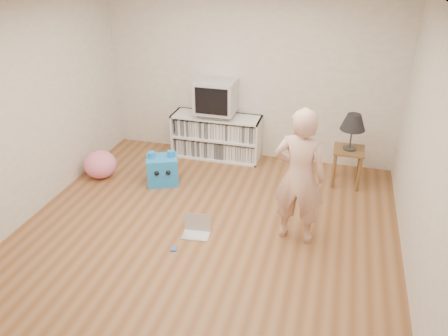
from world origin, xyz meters
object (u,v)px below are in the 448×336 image
at_px(side_table, 348,158).
at_px(plush_pink, 100,164).
at_px(crt_tv, 216,96).
at_px(person, 299,177).
at_px(laptop, 197,229).
at_px(table_lamp, 353,123).
at_px(media_unit, 217,136).
at_px(dvd_deck, 216,114).
at_px(plush_blue, 163,170).

distance_m(side_table, plush_pink, 3.58).
distance_m(crt_tv, person, 2.38).
height_order(laptop, plush_pink, plush_pink).
bearing_deg(crt_tv, table_lamp, -10.22).
relative_size(media_unit, crt_tv, 2.33).
xyz_separation_m(dvd_deck, plush_blue, (-0.50, -1.04, -0.52)).
bearing_deg(person, media_unit, -46.03).
xyz_separation_m(plush_blue, plush_pink, (-0.95, -0.07, -0.01)).
relative_size(media_unit, person, 0.86).
height_order(dvd_deck, person, person).
xyz_separation_m(laptop, plush_blue, (-0.86, 1.03, 0.15)).
distance_m(laptop, plush_blue, 1.35).
bearing_deg(laptop, crt_tv, 93.96).
bearing_deg(plush_blue, media_unit, 41.54).
height_order(table_lamp, laptop, table_lamp).
distance_m(dvd_deck, plush_pink, 1.91).
distance_m(crt_tv, plush_blue, 1.41).
height_order(side_table, person, person).
xyz_separation_m(dvd_deck, laptop, (0.36, -2.07, -0.67)).
xyz_separation_m(laptop, plush_pink, (-1.82, 0.96, 0.14)).
distance_m(table_lamp, laptop, 2.55).
xyz_separation_m(side_table, table_lamp, (0.00, 0.00, 0.53)).
bearing_deg(laptop, side_table, 39.64).
height_order(plush_blue, plush_pink, plush_blue).
xyz_separation_m(dvd_deck, plush_pink, (-1.46, -1.11, -0.53)).
distance_m(media_unit, plush_pink, 1.85).
bearing_deg(dvd_deck, table_lamp, -10.31).
bearing_deg(person, plush_pink, -8.73).
bearing_deg(media_unit, crt_tv, -90.00).
bearing_deg(plush_blue, crt_tv, 41.13).
distance_m(media_unit, plush_blue, 1.18).
distance_m(media_unit, side_table, 2.07).
bearing_deg(crt_tv, person, -50.90).
xyz_separation_m(media_unit, side_table, (2.03, -0.39, 0.07)).
bearing_deg(crt_tv, plush_blue, -115.95).
height_order(dvd_deck, table_lamp, table_lamp).
height_order(side_table, table_lamp, table_lamp).
bearing_deg(side_table, media_unit, 169.27).
height_order(media_unit, plush_pink, media_unit).
bearing_deg(dvd_deck, plush_blue, -115.87).
distance_m(media_unit, dvd_deck, 0.39).
distance_m(plush_blue, plush_pink, 0.96).
relative_size(side_table, person, 0.34).
bearing_deg(plush_pink, table_lamp, 11.99).
relative_size(person, laptop, 4.70).
height_order(person, plush_blue, person).
xyz_separation_m(table_lamp, laptop, (-1.68, -1.70, -0.88)).
bearing_deg(table_lamp, side_table, 0.00).
bearing_deg(table_lamp, media_unit, 169.27).
bearing_deg(plush_blue, plush_pink, 161.36).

